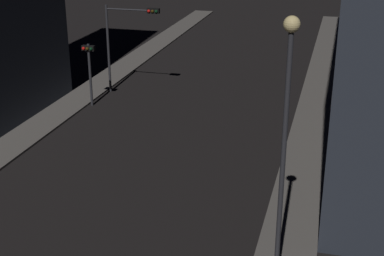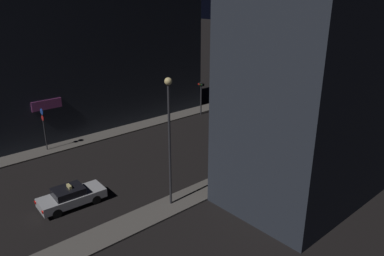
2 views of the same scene
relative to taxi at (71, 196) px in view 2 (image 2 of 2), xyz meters
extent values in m
cube|color=#5B5651|center=(-10.49, 22.22, -0.67)|extent=(2.18, 67.01, 0.12)
cube|color=#5B5651|center=(4.59, 22.22, -0.67)|extent=(2.18, 67.01, 0.12)
cube|color=#282D38|center=(-14.66, 8.79, 10.63)|extent=(6.15, 27.84, 22.72)
cube|color=#D859B2|center=(-11.54, 3.22, 3.35)|extent=(0.08, 2.80, 0.90)
cube|color=#282D38|center=(9.52, 23.29, 8.28)|extent=(7.67, 31.51, 18.02)
cube|color=white|center=(5.64, 16.99, 2.51)|extent=(0.08, 2.80, 0.90)
cube|color=#26CC66|center=(5.64, 23.29, 7.56)|extent=(0.08, 2.80, 0.90)
cube|color=#B7B7BC|center=(0.00, 0.05, -0.12)|extent=(2.01, 4.48, 0.60)
cube|color=black|center=(-0.01, -0.15, 0.43)|extent=(1.68, 2.05, 0.50)
cube|color=red|center=(-0.85, -2.13, -0.02)|extent=(0.24, 0.07, 0.16)
cube|color=red|center=(0.65, -2.20, -0.02)|extent=(0.24, 0.07, 0.16)
cylinder|color=black|center=(-0.73, 1.45, -0.42)|extent=(0.25, 0.65, 0.64)
cylinder|color=black|center=(0.87, 1.37, -0.42)|extent=(0.25, 0.65, 0.64)
cylinder|color=black|center=(-0.86, -1.28, -0.42)|extent=(0.25, 0.65, 0.64)
cylinder|color=black|center=(0.74, -1.35, -0.42)|extent=(0.25, 0.65, 0.64)
cube|color=#F4E08C|center=(0.00, -0.05, 0.78)|extent=(0.57, 0.21, 0.20)
cylinder|color=#2D2D33|center=(-9.15, 23.59, 2.20)|extent=(0.16, 0.16, 5.88)
cylinder|color=#2D2D33|center=(-7.54, 23.59, 4.89)|extent=(3.22, 0.10, 0.10)
cube|color=black|center=(-5.93, 23.59, 4.89)|extent=(0.80, 0.28, 0.32)
sphere|color=red|center=(-6.17, 23.42, 4.89)|extent=(0.20, 0.20, 0.20)
sphere|color=#3F2D0C|center=(-5.93, 23.42, 4.89)|extent=(0.20, 0.20, 0.20)
sphere|color=#0C3319|center=(-5.68, 23.42, 4.89)|extent=(0.20, 0.20, 0.20)
cylinder|color=#2D2D33|center=(-9.15, 20.57, 1.25)|extent=(0.16, 0.16, 3.96)
cube|color=black|center=(-9.15, 20.57, 2.98)|extent=(0.80, 0.28, 0.32)
sphere|color=red|center=(-9.40, 20.39, 2.98)|extent=(0.20, 0.20, 0.20)
sphere|color=#3F2D0C|center=(-9.15, 20.39, 2.98)|extent=(0.20, 0.20, 0.20)
sphere|color=#0C3319|center=(-8.90, 20.39, 2.98)|extent=(0.20, 0.20, 0.20)
cylinder|color=#2D2D33|center=(-10.52, 2.34, 1.32)|extent=(0.10, 0.10, 3.86)
cylinder|color=blue|center=(-10.52, 2.32, 3.10)|extent=(0.58, 0.03, 0.58)
cylinder|color=red|center=(-10.52, 2.32, 2.49)|extent=(0.51, 0.03, 0.51)
cylinder|color=#2D2D33|center=(4.43, 5.21, 3.58)|extent=(0.16, 0.16, 8.39)
sphere|color=#F4D88C|center=(4.43, 5.21, 8.02)|extent=(0.49, 0.49, 0.49)
camera|label=1|loc=(5.82, -10.69, 11.08)|focal=53.04mm
camera|label=2|loc=(22.09, -8.39, 13.12)|focal=34.49mm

